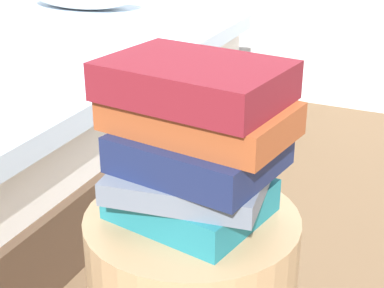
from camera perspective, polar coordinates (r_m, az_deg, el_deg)
The scene contains 5 objects.
book_teal at distance 0.96m, azimuth -0.10°, elevation -5.38°, with size 0.23×0.20×0.06m, color #1E727F.
book_slate at distance 0.94m, azimuth 0.20°, elevation -3.07°, with size 0.24×0.21×0.04m, color slate.
book_navy at distance 0.91m, azimuth 0.73°, elevation -0.60°, with size 0.23×0.20×0.06m, color #19234C.
book_rust at distance 0.89m, azimuth 0.67°, elevation 2.72°, with size 0.28×0.17×0.05m, color #994723.
book_maroon at distance 0.88m, azimuth 0.47°, elevation 6.17°, with size 0.27×0.19×0.06m, color maroon.
Camera 1 is at (0.36, -0.75, 0.97)m, focal length 54.59 mm.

